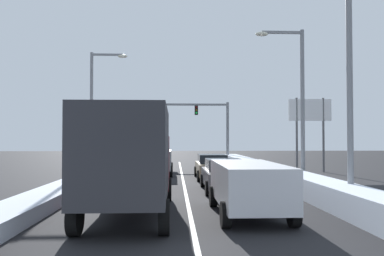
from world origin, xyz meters
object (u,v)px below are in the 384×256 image
at_px(sedan_silver_center_lane_second, 148,172).
at_px(traffic_light_gantry, 205,119).
at_px(box_truck_center_lane_nearest, 131,156).
at_px(roadside_sign_right, 310,118).
at_px(sedan_charcoal_right_lane_second, 224,175).
at_px(street_lamp_left_mid, 96,101).
at_px(sedan_tan_right_lane_third, 212,166).
at_px(street_lamp_right_near, 340,70).
at_px(street_lamp_right_mid, 296,92).
at_px(suv_white_right_lane_nearest, 248,184).
at_px(suv_gray_center_lane_third, 157,160).

xyz_separation_m(sedan_silver_center_lane_second, traffic_light_gantry, (4.40, 19.49, 3.73)).
xyz_separation_m(box_truck_center_lane_nearest, roadside_sign_right, (11.41, 15.74, 2.12)).
xyz_separation_m(sedan_charcoal_right_lane_second, street_lamp_left_mid, (-7.93, 9.65, 4.38)).
bearing_deg(sedan_tan_right_lane_third, street_lamp_right_near, -69.94).
height_order(box_truck_center_lane_nearest, street_lamp_right_mid, street_lamp_right_mid).
distance_m(box_truck_center_lane_nearest, roadside_sign_right, 19.55).
bearing_deg(suv_white_right_lane_nearest, roadside_sign_right, 64.07).
height_order(traffic_light_gantry, street_lamp_right_near, street_lamp_right_near).
bearing_deg(traffic_light_gantry, sedan_charcoal_right_lane_second, -92.04).
xyz_separation_m(sedan_charcoal_right_lane_second, street_lamp_right_near, (3.63, -4.52, 4.17)).
relative_size(sedan_charcoal_right_lane_second, street_lamp_right_near, 0.55).
xyz_separation_m(sedan_charcoal_right_lane_second, roadside_sign_right, (7.70, 9.96, 3.25)).
xyz_separation_m(traffic_light_gantry, street_lamp_right_near, (2.88, -25.48, 0.44)).
bearing_deg(roadside_sign_right, sedan_silver_center_lane_second, -143.18).
xyz_separation_m(box_truck_center_lane_nearest, street_lamp_right_mid, (7.91, 8.05, 3.09)).
relative_size(street_lamp_right_mid, street_lamp_left_mid, 0.96).
bearing_deg(sedan_charcoal_right_lane_second, street_lamp_right_near, -51.21).
relative_size(box_truck_center_lane_nearest, street_lamp_left_mid, 0.83).
xyz_separation_m(suv_gray_center_lane_third, street_lamp_right_near, (7.17, -12.93, 3.92)).
relative_size(sedan_silver_center_lane_second, suv_gray_center_lane_third, 0.92).
height_order(street_lamp_right_near, street_lamp_left_mid, street_lamp_left_mid).
distance_m(suv_gray_center_lane_third, street_lamp_right_mid, 10.64).
distance_m(sedan_charcoal_right_lane_second, street_lamp_right_mid, 6.38).
height_order(sedan_charcoal_right_lane_second, sedan_silver_center_lane_second, same).
height_order(sedan_tan_right_lane_third, roadside_sign_right, roadside_sign_right).
distance_m(sedan_charcoal_right_lane_second, sedan_tan_right_lane_third, 5.53).
distance_m(suv_white_right_lane_nearest, traffic_light_gantry, 26.99).
bearing_deg(street_lamp_left_mid, box_truck_center_lane_nearest, -74.72).
xyz_separation_m(sedan_charcoal_right_lane_second, traffic_light_gantry, (0.75, 20.96, 3.73)).
bearing_deg(box_truck_center_lane_nearest, street_lamp_left_mid, 105.28).
bearing_deg(box_truck_center_lane_nearest, suv_white_right_lane_nearest, -0.29).
bearing_deg(roadside_sign_right, street_lamp_right_mid, -114.47).
xyz_separation_m(street_lamp_right_near, roadside_sign_right, (4.06, 14.48, -0.91)).
bearing_deg(roadside_sign_right, street_lamp_right_near, -105.67).
xyz_separation_m(sedan_tan_right_lane_third, roadside_sign_right, (7.73, 4.44, 3.25)).
height_order(traffic_light_gantry, street_lamp_left_mid, street_lamp_left_mid).
height_order(sedan_tan_right_lane_third, traffic_light_gantry, traffic_light_gantry).
relative_size(sedan_tan_right_lane_third, roadside_sign_right, 0.82).
bearing_deg(street_lamp_left_mid, traffic_light_gantry, 52.52).
bearing_deg(sedan_charcoal_right_lane_second, street_lamp_left_mid, 129.41).
bearing_deg(roadside_sign_right, street_lamp_left_mid, -178.84).
bearing_deg(traffic_light_gantry, street_lamp_right_mid, -79.53).
height_order(sedan_tan_right_lane_third, street_lamp_right_mid, street_lamp_right_mid).
bearing_deg(sedan_charcoal_right_lane_second, traffic_light_gantry, 87.96).
bearing_deg(street_lamp_left_mid, suv_white_right_lane_nearest, -62.72).
distance_m(box_truck_center_lane_nearest, street_lamp_left_mid, 16.31).
bearing_deg(suv_gray_center_lane_third, street_lamp_right_near, -60.99).
xyz_separation_m(sedan_silver_center_lane_second, roadside_sign_right, (11.35, 8.49, 3.25)).
xyz_separation_m(sedan_charcoal_right_lane_second, street_lamp_right_mid, (4.20, 2.28, 4.22)).
bearing_deg(roadside_sign_right, sedan_charcoal_right_lane_second, -127.68).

